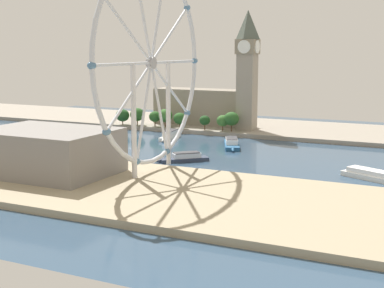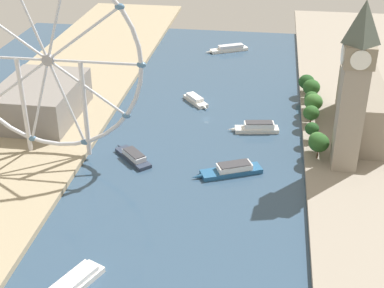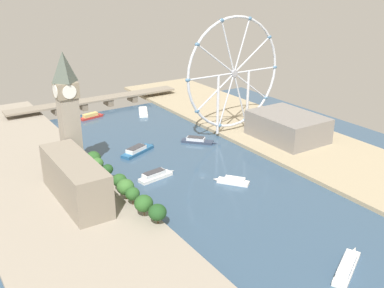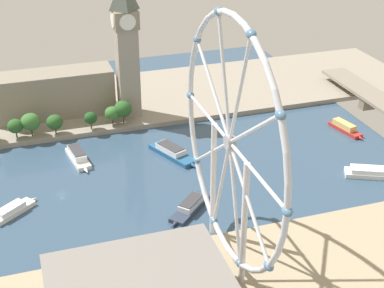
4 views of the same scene
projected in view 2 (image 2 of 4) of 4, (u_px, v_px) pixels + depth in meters
ground_plane at (206, 119)px, 343.56m from camera, size 377.36×377.36×0.00m
riverbank_left at (378, 127)px, 329.53m from camera, size 90.00×520.00×3.00m
riverbank_right at (48, 107)px, 356.17m from camera, size 90.00×520.00×3.00m
clock_tower at (354, 86)px, 265.39m from camera, size 15.43×15.43×86.55m
parliament_block at (362, 108)px, 316.76m from camera, size 22.00×72.22×27.82m
tree_row_embankment at (313, 107)px, 332.49m from camera, size 13.86×101.80×14.23m
ferris_wheel at (48, 61)px, 275.41m from camera, size 100.43×3.20×101.60m
riverside_hall at (40, 100)px, 335.42m from camera, size 45.42×61.94×21.33m
tour_boat_0 at (231, 170)px, 284.51m from camera, size 36.46×21.03×5.87m
tour_boat_2 at (229, 49)px, 456.72m from camera, size 35.32×20.84×5.25m
tour_boat_3 at (70, 286)px, 209.43m from camera, size 20.79×34.56×4.78m
tour_boat_4 at (133, 156)px, 297.64m from camera, size 25.34×26.55×5.17m
tour_boat_5 at (196, 100)px, 364.33m from camera, size 19.47×23.27×4.60m
tour_boat_6 at (257, 127)px, 327.07m from camera, size 30.56×11.27×6.19m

